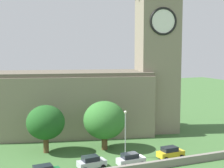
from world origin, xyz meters
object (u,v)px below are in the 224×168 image
at_px(tree_churchyard, 104,120).
at_px(car_silver, 91,162).
at_px(church, 93,87).
at_px(car_white, 131,159).
at_px(streetlamp_west_mid, 125,127).
at_px(tree_riverside_west, 46,123).
at_px(car_yellow, 170,153).

bearing_deg(tree_churchyard, car_silver, -122.83).
relative_size(car_silver, tree_churchyard, 0.50).
bearing_deg(church, tree_churchyard, -99.72).
xyz_separation_m(church, car_white, (-1.32, -20.57, -8.25)).
relative_size(car_white, streetlamp_west_mid, 0.56).
xyz_separation_m(streetlamp_west_mid, tree_riverside_west, (-10.88, 7.45, 0.06)).
distance_m(car_silver, car_white, 5.78).
relative_size(car_white, car_yellow, 0.97).
relative_size(tree_riverside_west, tree_churchyard, 0.95).
distance_m(car_white, tree_riverside_west, 15.45).
bearing_deg(streetlamp_west_mid, tree_riverside_west, 145.62).
relative_size(church, tree_riverside_west, 5.22).
distance_m(car_silver, car_yellow, 12.78).
xyz_separation_m(car_silver, car_yellow, (12.77, -0.52, 0.01)).
height_order(car_white, tree_churchyard, tree_churchyard).
relative_size(car_silver, streetlamp_west_mid, 0.55).
relative_size(church, car_white, 9.83).
distance_m(church, tree_churchyard, 12.62).
bearing_deg(tree_riverside_west, tree_churchyard, -12.25).
height_order(car_silver, streetlamp_west_mid, streetlamp_west_mid).
xyz_separation_m(church, streetlamp_west_mid, (-0.62, -17.14, -4.23)).
distance_m(streetlamp_west_mid, tree_riverside_west, 13.19).
xyz_separation_m(car_silver, tree_riverside_west, (-4.52, 9.78, 4.11)).
distance_m(church, streetlamp_west_mid, 17.66).
height_order(streetlamp_west_mid, tree_riverside_west, tree_riverside_west).
bearing_deg(car_white, car_silver, 169.03).
xyz_separation_m(tree_riverside_west, tree_churchyard, (9.49, -2.06, 0.02)).
bearing_deg(car_white, car_yellow, 4.70).
bearing_deg(church, car_white, -93.68).
distance_m(car_white, car_yellow, 7.12).
height_order(streetlamp_west_mid, tree_churchyard, tree_churchyard).
xyz_separation_m(church, tree_churchyard, (-2.01, -11.75, -4.14)).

